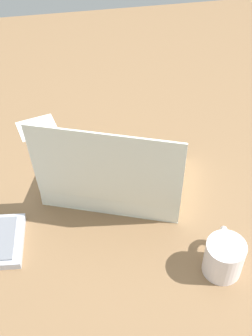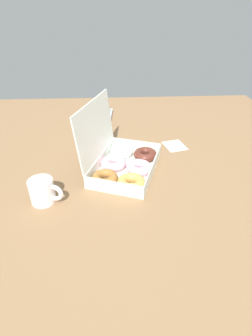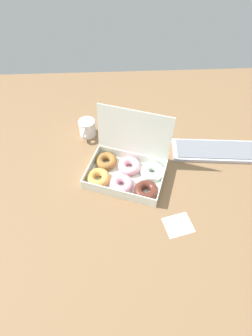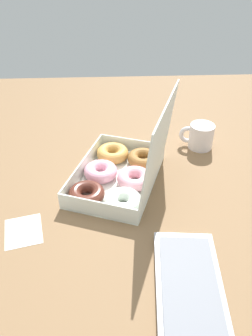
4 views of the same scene
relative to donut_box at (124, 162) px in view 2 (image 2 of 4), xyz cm
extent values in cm
cube|color=brown|center=(2.53, -2.19, -4.37)|extent=(180.00, 180.00, 2.00)
cube|color=white|center=(-0.47, -1.06, -3.17)|extent=(38.12, 31.71, 0.40)
cube|color=white|center=(-15.63, 4.37, -0.50)|extent=(7.80, 20.85, 4.93)
cube|color=white|center=(14.68, -6.49, -0.50)|extent=(7.80, 20.85, 4.93)
cube|color=white|center=(-4.12, -11.23, -0.50)|extent=(30.07, 11.11, 4.93)
cube|color=white|center=(3.17, 9.11, -0.50)|extent=(30.07, 11.11, 4.93)
cube|color=white|center=(3.65, 10.44, 12.90)|extent=(31.65, 13.68, 21.91)
torus|color=gold|center=(-12.33, -2.37, -1.18)|extent=(12.98, 12.98, 3.69)
torus|color=#F5A8C1|center=(-2.42, -5.93, -1.18)|extent=(13.83, 13.83, 3.71)
torus|color=#54261C|center=(7.81, -9.68, -1.18)|extent=(11.04, 11.04, 3.51)
torus|color=olive|center=(-8.82, 7.44, -1.18)|extent=(11.37, 11.37, 3.46)
torus|color=#F6A6B8|center=(1.52, 4.02, -1.18)|extent=(14.29, 14.29, 3.65)
torus|color=white|center=(11.48, 0.27, -1.18)|extent=(14.45, 14.45, 3.81)
cube|color=#B2B7C5|center=(44.71, 12.27, -2.47)|extent=(44.40, 17.70, 1.80)
cube|color=slate|center=(44.71, 12.27, -1.37)|extent=(40.75, 15.19, 0.40)
cylinder|color=white|center=(-18.19, 28.20, 0.90)|extent=(8.24, 8.24, 8.52)
torus|color=white|center=(-19.36, 23.94, 0.90)|extent=(3.09, 6.43, 6.26)
cylinder|color=black|center=(-18.19, 28.20, 3.62)|extent=(7.25, 7.25, 0.51)
cube|color=white|center=(18.91, -25.09, -3.29)|extent=(12.35, 11.18, 0.15)
camera|label=1|loc=(10.77, 78.72, 82.60)|focal=50.00mm
camera|label=2|loc=(-88.86, 4.06, 54.86)|focal=28.00mm
camera|label=3|loc=(-3.67, -71.90, 88.90)|focal=28.00mm
camera|label=4|loc=(77.16, -2.31, 57.60)|focal=35.00mm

